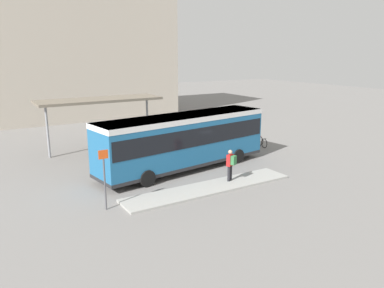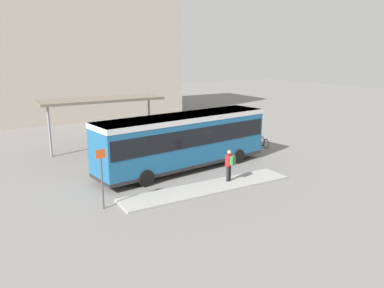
{
  "view_description": "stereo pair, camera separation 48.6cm",
  "coord_description": "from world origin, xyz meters",
  "px_view_note": "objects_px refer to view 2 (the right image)",
  "views": [
    {
      "loc": [
        -11.15,
        -18.95,
        6.94
      ],
      "look_at": [
        0.56,
        0.0,
        1.51
      ],
      "focal_mm": 35.0,
      "sensor_mm": 36.0,
      "label": 1
    },
    {
      "loc": [
        -10.73,
        -19.21,
        6.94
      ],
      "look_at": [
        0.56,
        0.0,
        1.51
      ],
      "focal_mm": 35.0,
      "sensor_mm": 36.0,
      "label": 2
    }
  ],
  "objects_px": {
    "city_bus": "(184,138)",
    "bicycle_red": "(258,140)",
    "platform_sign": "(102,176)",
    "bicycle_black": "(262,142)",
    "bicycle_white": "(242,137)",
    "bicycle_yellow": "(251,138)",
    "pedestrian_waiting": "(230,164)"
  },
  "relations": [
    {
      "from": "bicycle_black",
      "to": "bicycle_white",
      "type": "xyz_separation_m",
      "value": [
        -0.02,
        2.41,
        -0.03
      ]
    },
    {
      "from": "pedestrian_waiting",
      "to": "bicycle_black",
      "type": "relative_size",
      "value": 1.03
    },
    {
      "from": "pedestrian_waiting",
      "to": "bicycle_red",
      "type": "distance_m",
      "value": 9.51
    },
    {
      "from": "city_bus",
      "to": "bicycle_yellow",
      "type": "xyz_separation_m",
      "value": [
        8.08,
        3.45,
        -1.58
      ]
    },
    {
      "from": "bicycle_red",
      "to": "platform_sign",
      "type": "xyz_separation_m",
      "value": [
        -14.22,
        -6.07,
        1.2
      ]
    },
    {
      "from": "bicycle_yellow",
      "to": "bicycle_white",
      "type": "relative_size",
      "value": 1.1
    },
    {
      "from": "city_bus",
      "to": "bicycle_white",
      "type": "height_order",
      "value": "city_bus"
    },
    {
      "from": "city_bus",
      "to": "bicycle_red",
      "type": "bearing_deg",
      "value": 10.3
    },
    {
      "from": "bicycle_white",
      "to": "platform_sign",
      "type": "height_order",
      "value": "platform_sign"
    },
    {
      "from": "city_bus",
      "to": "bicycle_red",
      "type": "xyz_separation_m",
      "value": [
        8.06,
        2.65,
        -1.59
      ]
    },
    {
      "from": "city_bus",
      "to": "bicycle_black",
      "type": "xyz_separation_m",
      "value": [
        7.82,
        1.84,
        -1.58
      ]
    },
    {
      "from": "bicycle_black",
      "to": "platform_sign",
      "type": "bearing_deg",
      "value": -62.5
    },
    {
      "from": "bicycle_black",
      "to": "bicycle_yellow",
      "type": "xyz_separation_m",
      "value": [
        0.26,
        1.6,
        -0.0
      ]
    },
    {
      "from": "bicycle_red",
      "to": "platform_sign",
      "type": "bearing_deg",
      "value": -66.51
    },
    {
      "from": "bicycle_red",
      "to": "bicycle_white",
      "type": "height_order",
      "value": "bicycle_red"
    },
    {
      "from": "bicycle_red",
      "to": "bicycle_yellow",
      "type": "relative_size",
      "value": 0.99
    },
    {
      "from": "bicycle_yellow",
      "to": "platform_sign",
      "type": "relative_size",
      "value": 0.6
    },
    {
      "from": "bicycle_red",
      "to": "city_bus",
      "type": "bearing_deg",
      "value": -71.45
    },
    {
      "from": "bicycle_black",
      "to": "platform_sign",
      "type": "distance_m",
      "value": 14.98
    },
    {
      "from": "bicycle_black",
      "to": "bicycle_white",
      "type": "height_order",
      "value": "bicycle_black"
    },
    {
      "from": "bicycle_black",
      "to": "bicycle_red",
      "type": "distance_m",
      "value": 0.84
    },
    {
      "from": "bicycle_red",
      "to": "bicycle_yellow",
      "type": "bearing_deg",
      "value": 179.17
    },
    {
      "from": "bicycle_red",
      "to": "platform_sign",
      "type": "distance_m",
      "value": 15.5
    },
    {
      "from": "bicycle_yellow",
      "to": "platform_sign",
      "type": "bearing_deg",
      "value": -57.09
    },
    {
      "from": "bicycle_black",
      "to": "pedestrian_waiting",
      "type": "bearing_deg",
      "value": -45.58
    },
    {
      "from": "city_bus",
      "to": "bicycle_white",
      "type": "relative_size",
      "value": 7.45
    },
    {
      "from": "bicycle_white",
      "to": "bicycle_red",
      "type": "bearing_deg",
      "value": -167.67
    },
    {
      "from": "bicycle_black",
      "to": "bicycle_yellow",
      "type": "distance_m",
      "value": 1.63
    },
    {
      "from": "city_bus",
      "to": "bicycle_white",
      "type": "xyz_separation_m",
      "value": [
        7.8,
        4.25,
        -1.61
      ]
    },
    {
      "from": "platform_sign",
      "to": "pedestrian_waiting",
      "type": "bearing_deg",
      "value": -0.75
    },
    {
      "from": "city_bus",
      "to": "platform_sign",
      "type": "bearing_deg",
      "value": -158.81
    },
    {
      "from": "city_bus",
      "to": "bicycle_black",
      "type": "bearing_deg",
      "value": 5.41
    }
  ]
}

